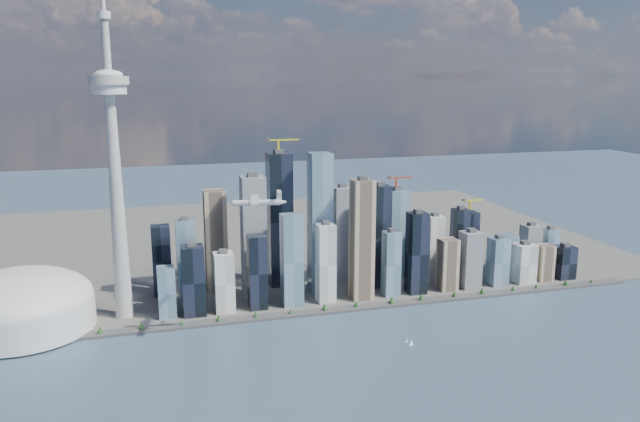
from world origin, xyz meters
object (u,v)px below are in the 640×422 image
object	(u,v)px
needle_tower	(114,165)
dome_stadium	(21,305)
airplane	(257,202)
sailboat_west	(411,343)
sailboat_east	(407,341)

from	to	relation	value
needle_tower	dome_stadium	size ratio (longest dim) A/B	2.75
airplane	sailboat_west	world-z (taller)	airplane
needle_tower	sailboat_east	distance (m)	486.59
dome_stadium	sailboat_west	size ratio (longest dim) A/B	19.18
needle_tower	airplane	bearing A→B (deg)	-39.20
dome_stadium	sailboat_west	world-z (taller)	dome_stadium
needle_tower	sailboat_west	world-z (taller)	needle_tower
sailboat_east	dome_stadium	bearing A→B (deg)	-177.41
dome_stadium	needle_tower	bearing A→B (deg)	4.09
dome_stadium	airplane	distance (m)	385.62
needle_tower	dome_stadium	xyz separation A→B (m)	(-140.00, -10.00, -196.40)
sailboat_east	needle_tower	bearing A→B (deg)	174.88
dome_stadium	sailboat_west	distance (m)	558.06
dome_stadium	sailboat_east	size ratio (longest dim) A/B	22.89
dome_stadium	airplane	bearing A→B (deg)	-23.28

